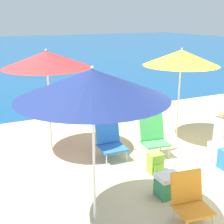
# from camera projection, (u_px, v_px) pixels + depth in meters

# --- Properties ---
(sea_water) EXTENTS (60.00, 40.00, 0.01)m
(sea_water) POSITION_uv_depth(u_px,v_px,m) (13.00, 49.00, 26.82)
(sea_water) COLOR navy
(sea_water) RESTS_ON ground
(beach_umbrella_navy) EXTENTS (1.93, 1.93, 2.14)m
(beach_umbrella_navy) POSITION_uv_depth(u_px,v_px,m) (93.00, 84.00, 3.80)
(beach_umbrella_navy) COLOR white
(beach_umbrella_navy) RESTS_ON ground
(beach_umbrella_red) EXTENTS (1.76, 1.76, 2.11)m
(beach_umbrella_red) POSITION_uv_depth(u_px,v_px,m) (47.00, 59.00, 6.08)
(beach_umbrella_red) COLOR white
(beach_umbrella_red) RESTS_ON ground
(beach_umbrella_yellow) EXTENTS (1.68, 1.68, 2.06)m
(beach_umbrella_yellow) POSITION_uv_depth(u_px,v_px,m) (181.00, 58.00, 6.82)
(beach_umbrella_yellow) COLOR white
(beach_umbrella_yellow) RESTS_ON ground
(beach_chair_green) EXTENTS (0.57, 0.57, 0.84)m
(beach_chair_green) POSITION_uv_depth(u_px,v_px,m) (153.00, 134.00, 6.31)
(beach_chair_green) COLOR silver
(beach_chair_green) RESTS_ON ground
(beach_chair_blue) EXTENTS (0.52, 0.63, 0.88)m
(beach_chair_blue) POSITION_uv_depth(u_px,v_px,m) (109.00, 137.00, 6.22)
(beach_chair_blue) COLOR silver
(beach_chair_blue) RESTS_ON ground
(beach_chair_orange) EXTENTS (0.53, 0.53, 0.68)m
(beach_chair_orange) POSITION_uv_depth(u_px,v_px,m) (190.00, 198.00, 4.26)
(beach_chair_orange) COLOR silver
(beach_chair_orange) RESTS_ON ground
(person_seated_near) EXTENTS (0.40, 0.44, 0.90)m
(person_seated_near) POSITION_uv_depth(u_px,v_px,m) (220.00, 132.00, 6.54)
(person_seated_near) COLOR silver
(person_seated_near) RESTS_ON ground
(backpack_lime) EXTENTS (0.25, 0.23, 0.37)m
(backpack_lime) POSITION_uv_depth(u_px,v_px,m) (155.00, 163.00, 5.61)
(backpack_lime) COLOR #8ECC3D
(backpack_lime) RESTS_ON ground
(cooler_box) EXTENTS (0.37, 0.30, 0.37)m
(cooler_box) POSITION_uv_depth(u_px,v_px,m) (168.00, 185.00, 4.88)
(cooler_box) COLOR #338C59
(cooler_box) RESTS_ON ground
(seagull) EXTENTS (0.27, 0.11, 0.23)m
(seagull) POSITION_uv_depth(u_px,v_px,m) (104.00, 135.00, 7.07)
(seagull) COLOR gold
(seagull) RESTS_ON ground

